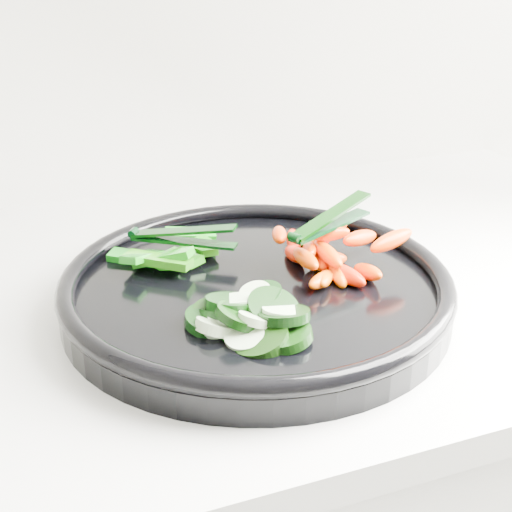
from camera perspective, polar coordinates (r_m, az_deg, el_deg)
name	(u,v)px	position (r m, az deg, el deg)	size (l,w,h in m)	color
veggie_tray	(256,289)	(0.68, 0.00, -2.64)	(0.41, 0.41, 0.04)	black
cucumber_pile	(246,318)	(0.61, -0.80, -5.01)	(0.12, 0.12, 0.04)	black
carrot_pile	(328,253)	(0.71, 5.78, 0.28)	(0.14, 0.15, 0.05)	#DB5300
pepper_pile	(169,255)	(0.73, -6.98, 0.11)	(0.12, 0.09, 0.04)	#136809
tong_carrot	(329,221)	(0.70, 5.84, 2.78)	(0.11, 0.06, 0.02)	black
tong_pepper	(180,236)	(0.73, -6.08, 1.60)	(0.10, 0.08, 0.02)	black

